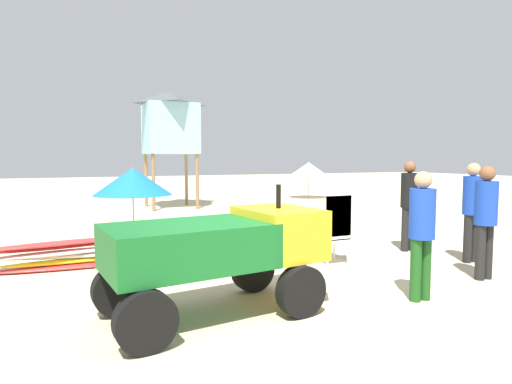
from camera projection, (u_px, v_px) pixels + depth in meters
name	position (u px, v px, depth m)	size (l,w,h in m)	color
ground	(289.00, 318.00, 4.85)	(80.00, 80.00, 0.00)	beige
utility_cart	(220.00, 248.00, 4.93)	(2.67, 1.56, 1.50)	#146023
stacked_plastic_chairs	(334.00, 221.00, 7.27)	(0.48, 0.48, 1.29)	white
surfboard_pile	(65.00, 254.00, 7.03)	(2.52, 0.79, 0.48)	red
lifeguard_near_left	(422.00, 227.00, 5.39)	(0.32, 0.32, 1.66)	#194C19
lifeguard_near_center	(409.00, 199.00, 8.32)	(0.32, 0.32, 1.77)	black
lifeguard_near_right	(472.00, 205.00, 7.40)	(0.32, 0.32, 1.75)	black
lifeguard_far_right	(486.00, 214.00, 6.35)	(0.32, 0.32, 1.71)	black
lifeguard_tower	(170.00, 123.00, 15.51)	(1.98, 1.98, 4.24)	olive
beach_umbrella_mid	(133.00, 181.00, 10.15)	(1.87, 1.87, 1.60)	beige
beach_umbrella_far	(309.00, 169.00, 19.44)	(1.83, 1.83, 1.65)	beige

